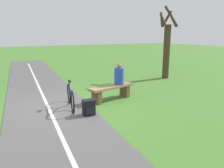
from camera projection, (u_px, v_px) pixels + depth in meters
ground_plane at (63, 107)px, 7.01m from camera, size 80.00×80.00×0.00m
bench at (111, 90)px, 7.77m from camera, size 1.83×0.78×0.52m
person_seated at (119, 75)px, 7.90m from camera, size 0.41×0.41×0.78m
bicycle at (71, 97)px, 6.87m from camera, size 0.40×1.66×0.88m
backpack at (89, 108)px, 6.29m from camera, size 0.38×0.34×0.47m
tree_by_path at (167, 46)px, 11.37m from camera, size 0.92×1.06×3.70m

